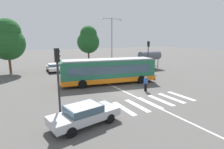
% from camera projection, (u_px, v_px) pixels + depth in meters
% --- Properties ---
extents(ground_plane, '(160.00, 160.00, 0.00)m').
position_uv_depth(ground_plane, '(130.00, 94.00, 18.10)').
color(ground_plane, '#514F4C').
extents(city_transit_bus, '(11.86, 4.60, 3.06)m').
position_uv_depth(city_transit_bus, '(109.00, 71.00, 21.80)').
color(city_transit_bus, black).
rests_on(city_transit_bus, ground_plane).
extents(pedestrian_crossing_street, '(0.56, 0.36, 1.72)m').
position_uv_depth(pedestrian_crossing_street, '(146.00, 82.00, 18.70)').
color(pedestrian_crossing_street, black).
rests_on(pedestrian_crossing_street, ground_plane).
extents(foreground_sedan, '(4.75, 2.59, 1.35)m').
position_uv_depth(foreground_sedan, '(84.00, 114.00, 11.37)').
color(foreground_sedan, black).
rests_on(foreground_sedan, ground_plane).
extents(parked_car_white, '(2.00, 4.57, 1.35)m').
position_uv_depth(parked_car_white, '(53.00, 67.00, 30.07)').
color(parked_car_white, black).
rests_on(parked_car_white, ground_plane).
extents(parked_car_silver, '(1.91, 4.52, 1.35)m').
position_uv_depth(parked_car_silver, '(70.00, 66.00, 31.05)').
color(parked_car_silver, black).
rests_on(parked_car_silver, ground_plane).
extents(parked_car_teal, '(1.92, 4.52, 1.35)m').
position_uv_depth(parked_car_teal, '(86.00, 65.00, 32.30)').
color(parked_car_teal, black).
rests_on(parked_car_teal, ground_plane).
extents(traffic_light_near_corner, '(0.33, 0.32, 4.87)m').
position_uv_depth(traffic_light_near_corner, '(58.00, 73.00, 11.71)').
color(traffic_light_near_corner, '#28282B').
rests_on(traffic_light_near_corner, ground_plane).
extents(traffic_light_far_corner, '(0.33, 0.32, 5.05)m').
position_uv_depth(traffic_light_far_corner, '(148.00, 52.00, 29.46)').
color(traffic_light_far_corner, '#28282B').
rests_on(traffic_light_far_corner, ground_plane).
extents(bus_stop_shelter, '(4.25, 1.54, 3.25)m').
position_uv_depth(bus_stop_shelter, '(150.00, 56.00, 32.13)').
color(bus_stop_shelter, '#28282B').
rests_on(bus_stop_shelter, ground_plane).
extents(twin_arm_street_lamp, '(4.24, 0.32, 8.89)m').
position_uv_depth(twin_arm_street_lamp, '(112.00, 39.00, 30.35)').
color(twin_arm_street_lamp, '#939399').
rests_on(twin_arm_street_lamp, ground_plane).
extents(background_tree_left, '(5.12, 5.12, 8.48)m').
position_uv_depth(background_tree_left, '(8.00, 40.00, 27.05)').
color(background_tree_left, brown).
rests_on(background_tree_left, ground_plane).
extents(background_tree_right, '(4.72, 4.72, 8.17)m').
position_uv_depth(background_tree_right, '(88.00, 40.00, 37.92)').
color(background_tree_right, brown).
rests_on(background_tree_right, ground_plane).
extents(crosswalk_painted_stripes, '(7.03, 3.15, 0.01)m').
position_uv_depth(crosswalk_painted_stripes, '(155.00, 101.00, 15.79)').
color(crosswalk_painted_stripes, silver).
rests_on(crosswalk_painted_stripes, ground_plane).
extents(lane_center_line, '(0.16, 24.00, 0.01)m').
position_uv_depth(lane_center_line, '(119.00, 89.00, 19.75)').
color(lane_center_line, silver).
rests_on(lane_center_line, ground_plane).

